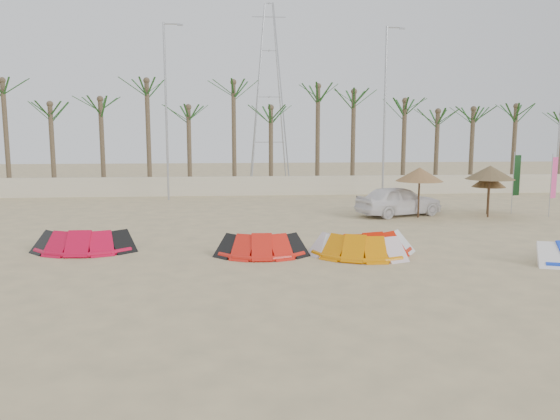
{
  "coord_description": "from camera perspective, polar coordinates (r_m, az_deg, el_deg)",
  "views": [
    {
      "loc": [
        -1.79,
        -15.23,
        4.41
      ],
      "look_at": [
        0.0,
        6.0,
        1.3
      ],
      "focal_mm": 35.0,
      "sensor_mm": 36.0,
      "label": 1
    }
  ],
  "objects": [
    {
      "name": "kite_red_left",
      "position": [
        21.42,
        -19.68,
        -2.92
      ],
      "size": [
        3.63,
        1.62,
        0.9
      ],
      "color": "red",
      "rests_on": "ground"
    },
    {
      "name": "car",
      "position": [
        29.12,
        12.31,
        0.96
      ],
      "size": [
        4.96,
        3.27,
        1.57
      ],
      "primitive_type": "imported",
      "rotation": [
        0.0,
        0.0,
        1.91
      ],
      "color": "white",
      "rests_on": "ground"
    },
    {
      "name": "kite_red_right",
      "position": [
        20.01,
        9.07,
        -3.3
      ],
      "size": [
        3.77,
        2.24,
        0.9
      ],
      "color": "red",
      "rests_on": "ground"
    },
    {
      "name": "flag_pink",
      "position": [
        31.24,
        26.74,
        2.85
      ],
      "size": [
        0.44,
        0.18,
        3.24
      ],
      "color": "#A5A8AD",
      "rests_on": "ground"
    },
    {
      "name": "palm_line",
      "position": [
        38.86,
        -1.21,
        11.3
      ],
      "size": [
        52.0,
        4.0,
        7.7
      ],
      "color": "brown",
      "rests_on": "ground"
    },
    {
      "name": "boundary_wall",
      "position": [
        37.46,
        -2.06,
        2.54
      ],
      "size": [
        60.0,
        0.3,
        1.3
      ],
      "primitive_type": "cube",
      "color": "beige",
      "rests_on": "ground"
    },
    {
      "name": "kite_orange",
      "position": [
        19.5,
        7.81,
        -3.58
      ],
      "size": [
        3.72,
        2.58,
        0.9
      ],
      "color": "orange",
      "rests_on": "ground"
    },
    {
      "name": "parasol_right",
      "position": [
        30.85,
        20.99,
        2.89
      ],
      "size": [
        1.75,
        1.75,
        2.15
      ],
      "color": "#4C331E",
      "rests_on": "ground"
    },
    {
      "name": "lamp_c",
      "position": [
        36.59,
        10.94,
        10.28
      ],
      "size": [
        1.25,
        0.14,
        11.0
      ],
      "color": "#A5A8AD",
      "rests_on": "ground"
    },
    {
      "name": "lamp_b",
      "position": [
        35.5,
        -11.76,
        10.33
      ],
      "size": [
        1.25,
        0.14,
        11.0
      ],
      "color": "#A5A8AD",
      "rests_on": "ground"
    },
    {
      "name": "pylon",
      "position": [
        43.54,
        -1.12,
        2.49
      ],
      "size": [
        3.0,
        3.0,
        14.0
      ],
      "primitive_type": null,
      "color": "#A5A8AD",
      "rests_on": "ground"
    },
    {
      "name": "flag_green",
      "position": [
        31.55,
        23.47,
        3.17
      ],
      "size": [
        0.45,
        0.11,
        3.31
      ],
      "color": "#A5A8AD",
      "rests_on": "ground"
    },
    {
      "name": "kite_red_mid",
      "position": [
        19.53,
        -1.97,
        -3.49
      ],
      "size": [
        3.22,
        1.61,
        0.9
      ],
      "color": "red",
      "rests_on": "ground"
    },
    {
      "name": "parasol_left",
      "position": [
        28.55,
        14.38,
        3.62
      ],
      "size": [
        2.4,
        2.4,
        2.56
      ],
      "color": "#4C331E",
      "rests_on": "ground"
    },
    {
      "name": "ground",
      "position": [
        15.95,
        1.83,
        -7.75
      ],
      "size": [
        120.0,
        120.0,
        0.0
      ],
      "primitive_type": "plane",
      "color": "tan",
      "rests_on": "ground"
    },
    {
      "name": "parasol_mid",
      "position": [
        29.7,
        21.1,
        3.67
      ],
      "size": [
        2.46,
        2.46,
        2.65
      ],
      "color": "#4C331E",
      "rests_on": "ground"
    }
  ]
}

